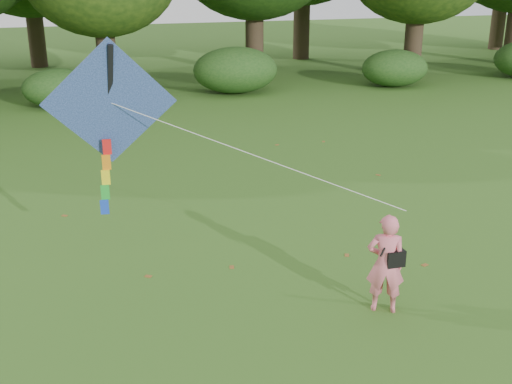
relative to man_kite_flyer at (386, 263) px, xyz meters
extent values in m
plane|color=#265114|center=(-0.81, -0.21, -0.80)|extent=(100.00, 100.00, 0.00)
imported|color=#EA6E81|center=(0.00, 0.00, 0.00)|extent=(0.69, 0.59, 1.60)
cube|color=black|center=(0.12, -0.03, 0.10)|extent=(0.30, 0.20, 0.26)
cylinder|color=black|center=(0.00, -0.04, 0.41)|extent=(0.33, 0.14, 0.47)
cube|color=#245E9C|center=(-3.80, 2.39, 2.23)|extent=(2.14, 0.49, 2.10)
cube|color=black|center=(-3.80, 2.42, 2.23)|extent=(0.21, 0.64, 1.89)
cylinder|color=white|center=(-1.77, 1.17, 1.54)|extent=(4.06, 2.45, 1.39)
cube|color=red|center=(-3.90, 2.41, 1.50)|extent=(0.14, 0.06, 0.26)
cube|color=orange|center=(-3.93, 2.41, 1.24)|extent=(0.14, 0.06, 0.26)
cube|color=yellow|center=(-3.96, 2.41, 0.98)|extent=(0.14, 0.06, 0.26)
cube|color=green|center=(-3.99, 2.41, 0.72)|extent=(0.14, 0.06, 0.26)
cube|color=blue|center=(-4.02, 2.41, 0.46)|extent=(0.14, 0.06, 0.26)
cylinder|color=#3A2D1E|center=(-2.81, 19.79, 0.77)|extent=(0.80, 0.80, 3.15)
cylinder|color=#3A2D1E|center=(4.19, 21.79, 1.04)|extent=(0.86, 0.86, 3.67)
cylinder|color=#3A2D1E|center=(11.19, 19.29, 0.91)|extent=(0.83, 0.83, 3.43)
cylinder|color=#3A2D1E|center=(-5.81, 27.29, 0.95)|extent=(0.84, 0.84, 3.50)
cylinder|color=#3A2D1E|center=(8.19, 26.29, 1.21)|extent=(0.90, 0.90, 4.02)
cylinder|color=#3A2D1E|center=(21.19, 26.79, 0.98)|extent=(0.85, 0.85, 3.57)
ellipsoid|color=#264919|center=(-4.81, 16.89, -0.09)|extent=(2.66, 2.09, 1.42)
ellipsoid|color=#264919|center=(2.19, 17.69, 0.14)|extent=(3.50, 2.75, 1.88)
ellipsoid|color=#264919|center=(9.19, 17.19, -0.01)|extent=(2.94, 2.31, 1.58)
cube|color=brown|center=(1.36, 9.57, -0.80)|extent=(0.14, 0.11, 0.01)
cube|color=brown|center=(0.27, 1.97, -0.80)|extent=(0.12, 0.14, 0.01)
cube|color=brown|center=(2.83, 9.52, -0.80)|extent=(0.12, 0.14, 0.01)
cube|color=brown|center=(-3.39, 2.15, -0.80)|extent=(0.14, 0.13, 0.01)
cube|color=brown|center=(1.45, 1.20, -0.80)|extent=(0.14, 0.12, 0.01)
cube|color=brown|center=(-1.91, 2.09, -0.80)|extent=(0.10, 0.13, 0.01)
cube|color=brown|center=(-4.76, 5.48, -0.80)|extent=(0.14, 0.14, 0.01)
cube|color=brown|center=(2.97, 6.13, -0.80)|extent=(0.13, 0.14, 0.01)
camera|label=1|loc=(-4.37, -7.94, 4.35)|focal=45.00mm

